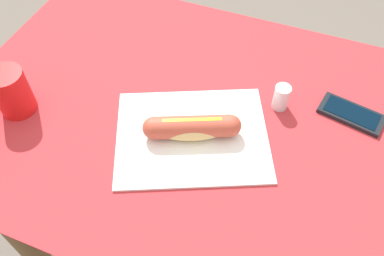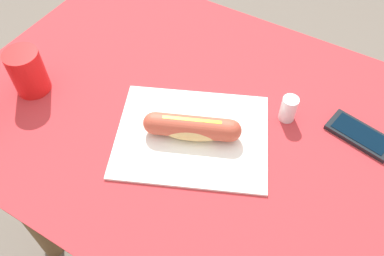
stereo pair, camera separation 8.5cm
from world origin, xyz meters
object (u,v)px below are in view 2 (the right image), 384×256
(drinking_cup, at_px, (27,72))
(salt_shaker, at_px, (289,109))
(hot_dog, at_px, (192,127))
(cell_phone, at_px, (360,135))

(drinking_cup, bearing_deg, salt_shaker, 21.85)
(hot_dog, distance_m, drinking_cup, 0.40)
(hot_dog, bearing_deg, salt_shaker, 44.70)
(cell_phone, xyz_separation_m, drinking_cup, (-0.71, -0.25, 0.05))
(cell_phone, bearing_deg, salt_shaker, -168.57)
(cell_phone, relative_size, salt_shaker, 2.45)
(drinking_cup, relative_size, salt_shaker, 1.78)
(salt_shaker, bearing_deg, hot_dog, -135.30)
(drinking_cup, distance_m, salt_shaker, 0.60)
(cell_phone, height_order, drinking_cup, drinking_cup)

